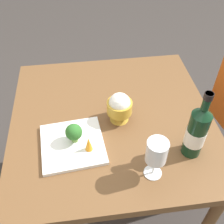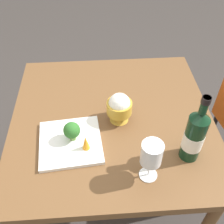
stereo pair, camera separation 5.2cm
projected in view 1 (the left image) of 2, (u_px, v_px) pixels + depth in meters
ground_plane at (112, 196)px, 1.75m from camera, size 8.00×8.00×0.00m
dining_table at (112, 129)px, 1.28m from camera, size 0.90×0.90×0.74m
wine_bottle at (197, 132)px, 1.00m from camera, size 0.08×0.08×0.31m
wine_glass at (157, 152)px, 0.92m from camera, size 0.08×0.08×0.18m
rice_bowl at (120, 107)px, 1.16m from camera, size 0.11×0.11×0.14m
serving_plate at (73, 144)px, 1.10m from camera, size 0.27×0.27×0.02m
broccoli_floret at (74, 132)px, 1.07m from camera, size 0.07×0.07×0.09m
carrot_garnish_left at (89, 144)px, 1.05m from camera, size 0.03×0.03×0.07m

